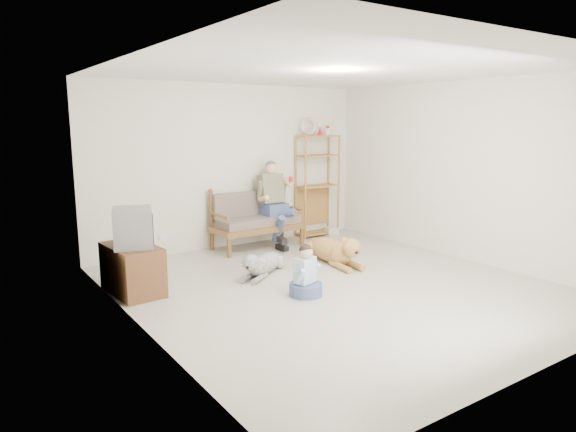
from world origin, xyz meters
TOP-DOWN VIEW (x-y plane):
  - floor at (0.00, 0.00)m, footprint 5.50×5.50m
  - ceiling at (0.00, 0.00)m, footprint 5.50×5.50m
  - wall_back at (0.00, 2.75)m, footprint 5.00×0.00m
  - wall_front at (0.00, -2.75)m, footprint 5.00×0.00m
  - wall_left at (-2.50, 0.00)m, footprint 0.00×5.50m
  - wall_right at (2.50, 0.00)m, footprint 0.00×5.50m
  - loveseat at (0.25, 2.41)m, footprint 1.51×0.71m
  - man at (0.56, 2.22)m, footprint 0.55×0.78m
  - etagere at (1.66, 2.55)m, footprint 0.82×0.36m
  - book_stack at (1.93, 2.44)m, footprint 0.24×0.18m
  - tv_stand at (-2.23, 1.21)m, footprint 0.57×0.94m
  - crt_tv at (-2.19, 1.17)m, footprint 0.59×0.66m
  - wall_outlet at (-1.25, 2.73)m, footprint 0.12×0.02m
  - golden_retriever at (0.70, 0.88)m, footprint 0.51×1.55m
  - shaggy_dog at (-0.50, 0.97)m, footprint 1.04×0.82m
  - terrier at (1.11, 1.39)m, footprint 0.58×0.47m
  - child at (-0.52, -0.06)m, footprint 0.41×0.41m

SIDE VIEW (x-z plane):
  - floor at x=0.00m, z-range 0.00..0.00m
  - book_stack at x=1.93m, z-range 0.00..0.14m
  - terrier at x=1.11m, z-range -0.02..0.23m
  - shaggy_dog at x=-0.50m, z-range -0.04..0.34m
  - golden_retriever at x=0.70m, z-range -0.04..0.42m
  - child at x=-0.52m, z-range -0.09..0.55m
  - wall_outlet at x=-1.25m, z-range 0.26..0.34m
  - tv_stand at x=-2.23m, z-range 0.00..0.60m
  - loveseat at x=0.25m, z-range 0.01..0.96m
  - man at x=0.56m, z-range 0.03..1.30m
  - crt_tv at x=-2.19m, z-range 0.60..1.06m
  - etagere at x=1.66m, z-range -0.13..2.03m
  - wall_left at x=-2.50m, z-range -1.40..4.10m
  - wall_right at x=2.50m, z-range -1.40..4.10m
  - wall_back at x=0.00m, z-range -1.15..3.85m
  - wall_front at x=0.00m, z-range -1.15..3.85m
  - ceiling at x=0.00m, z-range 2.70..2.70m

